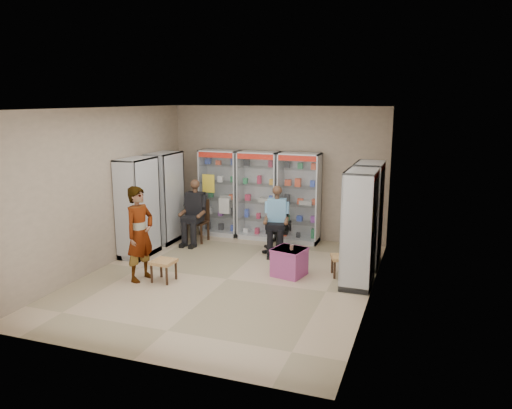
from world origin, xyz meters
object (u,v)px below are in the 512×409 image
(cabinet_back_mid, at_px, (259,195))
(cabinet_back_right, at_px, (299,198))
(cabinet_back_left, at_px, (220,193))
(wooden_chair, at_px, (197,221))
(standing_man, at_px, (140,234))
(woven_stool_a, at_px, (342,266))
(cabinet_left_near, at_px, (138,208))
(seated_shopkeeper, at_px, (277,221))
(woven_stool_b, at_px, (164,271))
(cabinet_right_near, at_px, (359,229))
(cabinet_left_far, at_px, (165,198))
(office_chair, at_px, (278,227))
(pink_trunk, at_px, (289,262))
(cabinet_right_far, at_px, (367,215))

(cabinet_back_mid, bearing_deg, cabinet_back_right, 0.00)
(cabinet_back_left, height_order, cabinet_back_right, same)
(wooden_chair, xyz_separation_m, standing_man, (0.13, -2.52, 0.37))
(wooden_chair, xyz_separation_m, woven_stool_a, (3.45, -1.15, -0.28))
(standing_man, bearing_deg, cabinet_left_near, 45.26)
(seated_shopkeeper, distance_m, woven_stool_a, 1.87)
(wooden_chair, height_order, seated_shopkeeper, seated_shopkeeper)
(woven_stool_b, bearing_deg, cabinet_right_near, 16.49)
(cabinet_left_far, bearing_deg, office_chair, 91.40)
(pink_trunk, height_order, standing_man, standing_man)
(cabinet_right_near, relative_size, pink_trunk, 3.80)
(cabinet_back_mid, bearing_deg, pink_trunk, -58.29)
(cabinet_back_left, relative_size, woven_stool_a, 5.32)
(cabinet_right_far, height_order, wooden_chair, cabinet_right_far)
(pink_trunk, bearing_deg, cabinet_back_mid, 121.71)
(cabinet_back_mid, xyz_separation_m, seated_shopkeeper, (0.72, -0.92, -0.34))
(cabinet_left_near, height_order, wooden_chair, cabinet_left_near)
(office_chair, bearing_deg, woven_stool_b, -132.36)
(woven_stool_a, bearing_deg, cabinet_left_far, 167.01)
(cabinet_back_mid, height_order, cabinet_left_near, same)
(cabinet_left_far, bearing_deg, woven_stool_b, 28.35)
(cabinet_left_far, bearing_deg, cabinet_left_near, -0.00)
(cabinet_right_near, relative_size, office_chair, 1.92)
(pink_trunk, height_order, woven_stool_b, pink_trunk)
(cabinet_back_left, distance_m, wooden_chair, 0.94)
(cabinet_left_near, xyz_separation_m, pink_trunk, (3.23, -0.15, -0.75))
(cabinet_back_mid, xyz_separation_m, cabinet_left_far, (-1.88, -0.93, 0.00))
(woven_stool_b, bearing_deg, cabinet_left_far, 118.35)
(cabinet_back_right, height_order, wooden_chair, cabinet_back_right)
(cabinet_back_left, height_order, wooden_chair, cabinet_back_left)
(cabinet_right_near, bearing_deg, pink_trunk, 87.63)
(cabinet_left_near, bearing_deg, pink_trunk, 87.36)
(woven_stool_b, xyz_separation_m, standing_man, (-0.41, -0.06, 0.65))
(cabinet_right_far, xyz_separation_m, wooden_chair, (-3.78, 0.40, -0.53))
(cabinet_right_far, bearing_deg, cabinet_back_mid, 66.35)
(pink_trunk, bearing_deg, woven_stool_b, -153.28)
(cabinet_left_near, height_order, office_chair, cabinet_left_near)
(cabinet_back_left, relative_size, office_chair, 1.92)
(cabinet_back_left, height_order, pink_trunk, cabinet_back_left)
(cabinet_back_mid, bearing_deg, office_chair, -50.19)
(cabinet_back_left, height_order, woven_stool_b, cabinet_back_left)
(cabinet_right_near, distance_m, cabinet_left_near, 4.46)
(cabinet_back_right, height_order, standing_man, cabinet_back_right)
(cabinet_left_near, distance_m, wooden_chair, 1.56)
(wooden_chair, distance_m, woven_stool_a, 3.65)
(cabinet_left_far, distance_m, cabinet_left_near, 1.10)
(cabinet_right_far, bearing_deg, office_chair, 81.92)
(cabinet_right_near, bearing_deg, cabinet_left_far, 73.75)
(cabinet_back_mid, bearing_deg, cabinet_right_near, -40.84)
(cabinet_back_right, distance_m, cabinet_left_far, 2.98)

